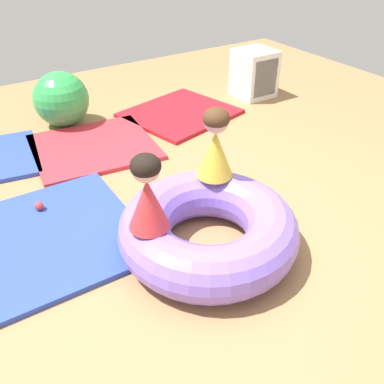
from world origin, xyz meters
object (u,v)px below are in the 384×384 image
Objects in this scene: inflatable_cushion at (208,229)px; exercise_ball_large at (61,99)px; play_ball_red at (39,206)px; storage_cube at (255,74)px; child_in_yellow at (215,144)px; child_in_red at (147,193)px.

inflatable_cushion is 2.09× the size of exercise_ball_large.
exercise_ball_large reaches higher than play_ball_red.
inflatable_cushion is at bearing -50.25° from play_ball_red.
storage_cube is at bearing 44.22° from inflatable_cushion.
child_in_yellow is (0.27, 0.31, 0.43)m from inflatable_cushion.
child_in_red is at bearing -141.38° from storage_cube.
child_in_yellow is 2.25m from exercise_ball_large.
play_ball_red is 1.64m from exercise_ball_large.
child_in_yellow is 0.73m from child_in_red.
play_ball_red is (-0.45, 0.99, -0.52)m from child_in_red.
exercise_ball_large is (-0.42, 2.19, -0.31)m from child_in_yellow.
inflatable_cushion is 2.15× the size of storage_cube.
storage_cube is (1.84, 1.74, -0.32)m from child_in_yellow.
exercise_ball_large is (-0.16, 2.50, 0.11)m from inflatable_cushion.
child_in_yellow is at bearing 49.70° from inflatable_cushion.
inflatable_cushion is at bearing -86.37° from exercise_ball_large.
child_in_yellow is 0.92× the size of storage_cube.
exercise_ball_large is at bearing 90.11° from child_in_red.
inflatable_cushion is 2.94m from storage_cube.
exercise_ball_large is 1.03× the size of storage_cube.
storage_cube reaches higher than inflatable_cushion.
child_in_yellow is 7.62× the size of play_ball_red.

